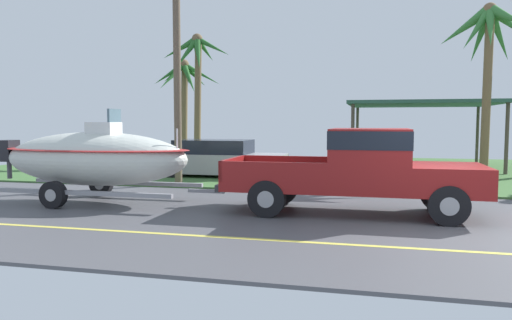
{
  "coord_description": "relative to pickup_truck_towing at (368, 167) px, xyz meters",
  "views": [
    {
      "loc": [
        -1.4,
        -9.86,
        2.04
      ],
      "look_at": [
        -4.37,
        2.28,
        1.05
      ],
      "focal_mm": 34.12,
      "sensor_mm": 36.0,
      "label": 1
    }
  ],
  "objects": [
    {
      "name": "pickup_truck_towing",
      "position": [
        0.0,
        0.0,
        0.0
      ],
      "size": [
        5.78,
        2.04,
        1.89
      ],
      "color": "maroon",
      "rests_on": "ground"
    },
    {
      "name": "ground",
      "position": [
        1.54,
        7.33,
        -1.06
      ],
      "size": [
        36.0,
        22.0,
        0.11
      ],
      "color": "#4C4C51"
    },
    {
      "name": "palm_tree_far_left",
      "position": [
        -8.22,
        11.2,
        3.65
      ],
      "size": [
        3.42,
        2.52,
        6.23
      ],
      "color": "brown",
      "rests_on": "ground"
    },
    {
      "name": "utility_pole",
      "position": [
        -6.08,
        3.82,
        2.63
      ],
      "size": [
        0.24,
        1.8,
        7.06
      ],
      "color": "brown",
      "rests_on": "ground"
    },
    {
      "name": "parked_sedan_near",
      "position": [
        -5.39,
        5.95,
        -0.37
      ],
      "size": [
        4.76,
        1.84,
        1.38
      ],
      "color": "#99999E",
      "rests_on": "ground"
    },
    {
      "name": "palm_tree_far_right",
      "position": [
        -9.67,
        13.28,
        2.97
      ],
      "size": [
        3.5,
        3.01,
        5.32
      ],
      "color": "brown",
      "rests_on": "ground"
    },
    {
      "name": "palm_tree_mid",
      "position": [
        3.85,
        7.42,
        3.73
      ],
      "size": [
        3.09,
        2.6,
        6.09
      ],
      "color": "brown",
      "rests_on": "ground"
    },
    {
      "name": "boat_on_trailer",
      "position": [
        -6.72,
        -0.0,
        0.07
      ],
      "size": [
        6.15,
        2.29,
        2.35
      ],
      "color": "gray",
      "rests_on": "ground"
    },
    {
      "name": "carport_awning",
      "position": [
        2.12,
        11.8,
        1.72
      ],
      "size": [
        6.21,
        5.91,
        2.9
      ],
      "color": "#4C4238",
      "rests_on": "ground"
    }
  ]
}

